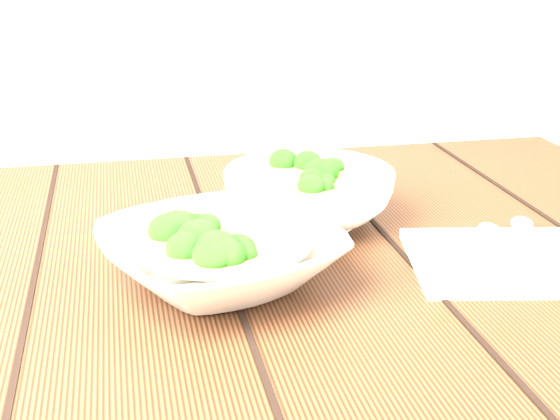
{
  "coord_description": "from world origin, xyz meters",
  "views": [
    {
      "loc": [
        -0.12,
        -0.8,
        1.1
      ],
      "look_at": [
        0.05,
        -0.01,
        0.8
      ],
      "focal_mm": 50.0,
      "sensor_mm": 36.0,
      "label": 1
    }
  ],
  "objects_px": {
    "soup_bowl_back": "(309,194)",
    "trivet": "(260,213)",
    "table": "(240,345)",
    "soup_bowl_front": "(221,254)",
    "napkin": "(506,261)"
  },
  "relations": [
    {
      "from": "soup_bowl_back",
      "to": "trivet",
      "type": "xyz_separation_m",
      "value": [
        -0.06,
        0.01,
        -0.02
      ]
    },
    {
      "from": "soup_bowl_back",
      "to": "table",
      "type": "bearing_deg",
      "value": -142.09
    },
    {
      "from": "table",
      "to": "soup_bowl_back",
      "type": "distance_m",
      "value": 0.2
    },
    {
      "from": "table",
      "to": "soup_bowl_front",
      "type": "xyz_separation_m",
      "value": [
        -0.03,
        -0.07,
        0.15
      ]
    },
    {
      "from": "soup_bowl_front",
      "to": "soup_bowl_back",
      "type": "relative_size",
      "value": 1.27
    },
    {
      "from": "soup_bowl_front",
      "to": "soup_bowl_back",
      "type": "distance_m",
      "value": 0.2
    },
    {
      "from": "napkin",
      "to": "soup_bowl_back",
      "type": "bearing_deg",
      "value": 146.11
    },
    {
      "from": "table",
      "to": "trivet",
      "type": "bearing_deg",
      "value": 64.36
    },
    {
      "from": "soup_bowl_front",
      "to": "napkin",
      "type": "distance_m",
      "value": 0.31
    },
    {
      "from": "trivet",
      "to": "napkin",
      "type": "height_order",
      "value": "trivet"
    },
    {
      "from": "table",
      "to": "trivet",
      "type": "height_order",
      "value": "trivet"
    },
    {
      "from": "soup_bowl_front",
      "to": "napkin",
      "type": "relative_size",
      "value": 1.47
    },
    {
      "from": "soup_bowl_front",
      "to": "trivet",
      "type": "relative_size",
      "value": 2.59
    },
    {
      "from": "table",
      "to": "trivet",
      "type": "relative_size",
      "value": 10.35
    },
    {
      "from": "table",
      "to": "soup_bowl_back",
      "type": "height_order",
      "value": "soup_bowl_back"
    }
  ]
}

